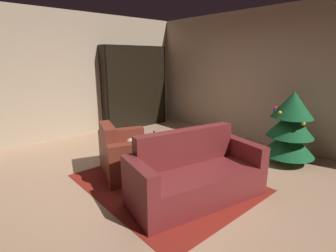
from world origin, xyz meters
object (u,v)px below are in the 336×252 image
bookshelf_unit (138,86)px  decorated_tree (290,127)px  armchair_red (126,156)px  bottle_on_table (154,142)px  book_stack_on_table (168,150)px  couch_red (195,177)px  coffee_table (164,155)px

bookshelf_unit → decorated_tree: 3.87m
bookshelf_unit → decorated_tree: bearing=7.1°
armchair_red → bottle_on_table: (0.34, 0.31, 0.24)m
armchair_red → book_stack_on_table: bearing=35.3°
bottle_on_table → book_stack_on_table: bearing=22.1°
book_stack_on_table → decorated_tree: decorated_tree is taller
couch_red → book_stack_on_table: couch_red is taller
couch_red → decorated_tree: decorated_tree is taller
book_stack_on_table → bookshelf_unit: bearing=152.6°
bottle_on_table → decorated_tree: 2.37m
couch_red → decorated_tree: bearing=83.3°
bookshelf_unit → book_stack_on_table: (2.91, -1.51, -0.62)m
book_stack_on_table → bottle_on_table: size_ratio=0.77×
bottle_on_table → armchair_red: bearing=-137.8°
bottle_on_table → bookshelf_unit: bearing=149.2°
couch_red → bottle_on_table: 0.92m
armchair_red → bottle_on_table: 0.51m
coffee_table → decorated_tree: bearing=65.3°
coffee_table → decorated_tree: decorated_tree is taller
couch_red → decorated_tree: 2.15m
bookshelf_unit → armchair_red: bookshelf_unit is taller
bookshelf_unit → coffee_table: 3.35m
couch_red → coffee_table: bearing=174.8°
armchair_red → decorated_tree: size_ratio=0.92×
armchair_red → coffee_table: size_ratio=1.62×
couch_red → book_stack_on_table: bearing=169.9°
coffee_table → book_stack_on_table: book_stack_on_table is taller
armchair_red → bottle_on_table: armchair_red is taller
book_stack_on_table → couch_red: bearing=-10.1°
bookshelf_unit → couch_red: (3.57, -1.63, -0.77)m
coffee_table → bookshelf_unit: bearing=151.5°
armchair_red → decorated_tree: decorated_tree is taller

